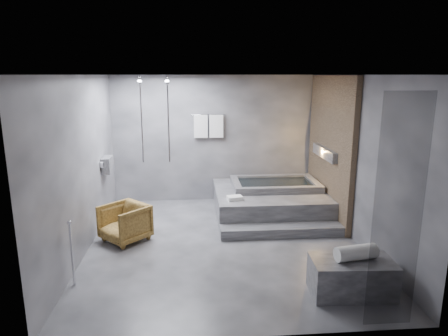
{
  "coord_description": "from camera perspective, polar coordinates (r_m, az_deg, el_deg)",
  "views": [
    {
      "loc": [
        -0.51,
        -6.29,
        2.8
      ],
      "look_at": [
        0.02,
        0.3,
        1.25
      ],
      "focal_mm": 32.0,
      "sensor_mm": 36.0,
      "label": 1
    }
  ],
  "objects": [
    {
      "name": "deck_towel",
      "position": [
        7.53,
        1.55,
        -4.31
      ],
      "size": [
        0.31,
        0.25,
        0.07
      ],
      "primitive_type": "cube",
      "rotation": [
        0.0,
        0.0,
        0.18
      ],
      "color": "white",
      "rests_on": "tub_deck"
    },
    {
      "name": "rolled_towel",
      "position": [
        5.51,
        18.35,
        -11.4
      ],
      "size": [
        0.57,
        0.29,
        0.2
      ],
      "primitive_type": "cylinder",
      "rotation": [
        0.0,
        1.57,
        0.17
      ],
      "color": "silver",
      "rests_on": "concrete_bench"
    },
    {
      "name": "tub_deck",
      "position": [
        8.3,
        6.48,
        -4.8
      ],
      "size": [
        2.2,
        2.0,
        0.5
      ],
      "primitive_type": "cube",
      "color": "#39393B",
      "rests_on": "ground"
    },
    {
      "name": "driftwood_chair",
      "position": [
        7.12,
        -13.99,
        -7.6
      ],
      "size": [
        0.99,
        0.99,
        0.64
      ],
      "primitive_type": "imported",
      "rotation": [
        0.0,
        0.0,
        -0.78
      ],
      "color": "#4C3413",
      "rests_on": "ground"
    },
    {
      "name": "room",
      "position": [
        6.68,
        3.26,
        3.96
      ],
      "size": [
        5.0,
        5.04,
        2.82
      ],
      "color": "#333336",
      "rests_on": "ground"
    },
    {
      "name": "tub_step",
      "position": [
        7.27,
        8.24,
        -8.85
      ],
      "size": [
        2.2,
        0.36,
        0.18
      ],
      "primitive_type": "cube",
      "color": "#39393B",
      "rests_on": "ground"
    },
    {
      "name": "concrete_bench",
      "position": [
        5.63,
        17.77,
        -14.6
      ],
      "size": [
        1.08,
        0.64,
        0.47
      ],
      "primitive_type": "cube",
      "rotation": [
        0.0,
        0.0,
        -0.06
      ],
      "color": "#363538",
      "rests_on": "ground"
    }
  ]
}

